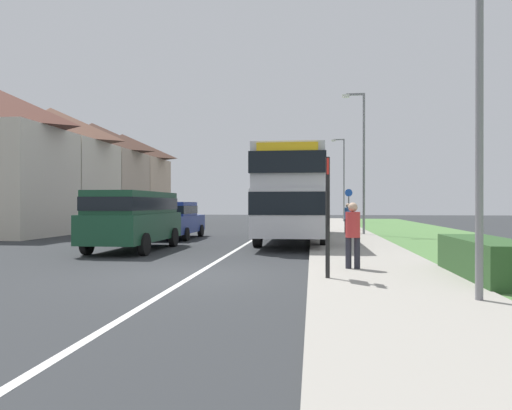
{
  "coord_description": "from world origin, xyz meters",
  "views": [
    {
      "loc": [
        2.69,
        -10.42,
        1.64
      ],
      "look_at": [
        0.75,
        5.69,
        1.6
      ],
      "focal_mm": 32.91,
      "sensor_mm": 36.0,
      "label": 1
    }
  ],
  "objects": [
    {
      "name": "ground_plane",
      "position": [
        0.0,
        0.0,
        0.0
      ],
      "size": [
        120.0,
        120.0,
        0.0
      ],
      "primitive_type": "plane",
      "color": "#2D3033"
    },
    {
      "name": "lane_marking_centre",
      "position": [
        0.0,
        8.0,
        0.0
      ],
      "size": [
        0.14,
        60.0,
        0.01
      ],
      "primitive_type": "cube",
      "color": "silver",
      "rests_on": "ground_plane"
    },
    {
      "name": "pavement_near_side",
      "position": [
        4.2,
        6.0,
        0.06
      ],
      "size": [
        3.2,
        68.0,
        0.12
      ],
      "primitive_type": "cube",
      "color": "#9E998E",
      "rests_on": "ground_plane"
    },
    {
      "name": "grass_verge_seaward",
      "position": [
        8.5,
        6.0,
        0.04
      ],
      "size": [
        6.0,
        68.0,
        0.08
      ],
      "primitive_type": "cube",
      "color": "#517F42",
      "rests_on": "ground_plane"
    },
    {
      "name": "roadside_hedge",
      "position": [
        6.3,
        -0.17,
        0.45
      ],
      "size": [
        1.1,
        3.44,
        0.9
      ],
      "primitive_type": "cube",
      "color": "#2D5128",
      "rests_on": "ground_plane"
    },
    {
      "name": "double_decker_bus",
      "position": [
        1.87,
        10.34,
        2.14
      ],
      "size": [
        2.8,
        11.27,
        3.7
      ],
      "color": "#BCBCC1",
      "rests_on": "ground_plane"
    },
    {
      "name": "parked_van_dark_green",
      "position": [
        -3.55,
        5.44,
        1.24
      ],
      "size": [
        2.11,
        5.06,
        2.06
      ],
      "color": "#19472D",
      "rests_on": "ground_plane"
    },
    {
      "name": "parked_car_blue",
      "position": [
        -3.73,
        11.01,
        0.94
      ],
      "size": [
        1.96,
        4.47,
        1.73
      ],
      "color": "navy",
      "rests_on": "ground_plane"
    },
    {
      "name": "pedestrian_at_stop",
      "position": [
        3.63,
        0.76,
        0.98
      ],
      "size": [
        0.34,
        0.34,
        1.67
      ],
      "color": "#23232D",
      "rests_on": "ground_plane"
    },
    {
      "name": "pedestrian_walking_away",
      "position": [
        4.51,
        14.21,
        0.98
      ],
      "size": [
        0.34,
        0.34,
        1.67
      ],
      "color": "#23232D",
      "rests_on": "ground_plane"
    },
    {
      "name": "bus_stop_sign",
      "position": [
        3.0,
        -0.71,
        1.54
      ],
      "size": [
        0.09,
        0.52,
        2.6
      ],
      "color": "black",
      "rests_on": "ground_plane"
    },
    {
      "name": "cycle_route_sign",
      "position": [
        4.82,
        17.7,
        1.43
      ],
      "size": [
        0.44,
        0.08,
        2.52
      ],
      "color": "slate",
      "rests_on": "ground_plane"
    },
    {
      "name": "street_lamp_near",
      "position": [
        5.19,
        -2.66,
        3.85
      ],
      "size": [
        1.14,
        0.2,
        6.63
      ],
      "color": "slate",
      "rests_on": "ground_plane"
    },
    {
      "name": "street_lamp_mid",
      "position": [
        5.15,
        13.64,
        4.15
      ],
      "size": [
        1.14,
        0.2,
        7.22
      ],
      "color": "slate",
      "rests_on": "ground_plane"
    },
    {
      "name": "street_lamp_far",
      "position": [
        5.32,
        31.18,
        4.21
      ],
      "size": [
        1.14,
        0.2,
        7.33
      ],
      "color": "slate",
      "rests_on": "ground_plane"
    },
    {
      "name": "house_terrace_far_side",
      "position": [
        -13.51,
        19.78,
        3.82
      ],
      "size": [
        6.92,
        22.04,
        7.63
      ],
      "color": "beige",
      "rests_on": "ground_plane"
    }
  ]
}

